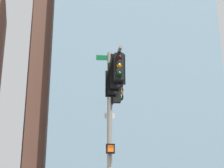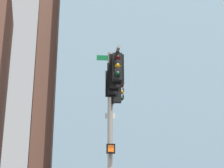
# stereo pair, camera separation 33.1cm
# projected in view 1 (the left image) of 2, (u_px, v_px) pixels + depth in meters

# --- Properties ---
(signal_pole_assembly) EXTENTS (1.40, 4.06, 6.90)m
(signal_pole_assembly) POSITION_uv_depth(u_px,v_px,m) (113.00, 97.00, 12.96)
(signal_pole_assembly) COLOR #9E998C
(signal_pole_assembly) RESTS_ON ground_plane
(building_brick_nearside) EXTENTS (20.53, 14.11, 57.83)m
(building_brick_nearside) POSITION_uv_depth(u_px,v_px,m) (84.00, 30.00, 62.41)
(building_brick_nearside) COLOR brown
(building_brick_nearside) RESTS_ON ground_plane
(building_glass_tower) EXTENTS (31.16, 22.23, 65.18)m
(building_glass_tower) POSITION_uv_depth(u_px,v_px,m) (123.00, 21.00, 66.50)
(building_glass_tower) COLOR #8CB2C6
(building_glass_tower) RESTS_ON ground_plane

